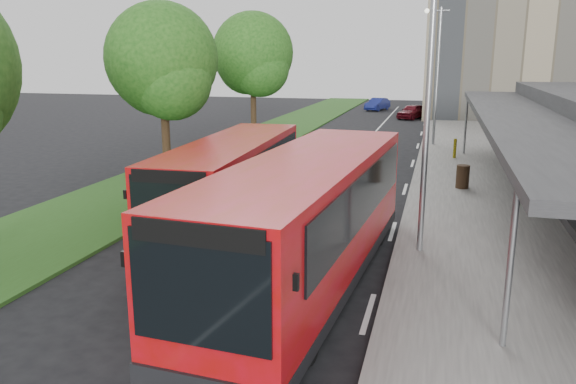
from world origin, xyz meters
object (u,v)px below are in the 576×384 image
(tree_mid, at_px, (163,67))
(bollard, at_px, (455,148))
(lamp_post_far, at_px, (436,68))
(car_near, at_px, (412,111))
(tree_far, at_px, (253,58))
(bus_main, at_px, (308,221))
(litter_bin, at_px, (463,177))
(bus_second, at_px, (232,181))
(lamp_post_near, at_px, (426,82))
(car_far, at_px, (377,104))

(tree_mid, xyz_separation_m, bollard, (12.38, 8.32, -4.28))
(lamp_post_far, height_order, bollard, lamp_post_far)
(car_near, bearing_deg, tree_far, -96.30)
(tree_far, xyz_separation_m, bus_main, (8.66, -21.77, -3.67))
(litter_bin, bearing_deg, bus_second, -138.35)
(tree_far, height_order, lamp_post_near, lamp_post_near)
(tree_mid, distance_m, litter_bin, 13.34)
(bus_second, height_order, bollard, bus_second)
(bus_second, relative_size, car_near, 2.58)
(bus_main, bearing_deg, bollard, 82.50)
(lamp_post_near, bearing_deg, tree_mid, 147.64)
(tree_mid, relative_size, tree_far, 0.94)
(tree_mid, bearing_deg, car_near, 72.47)
(bollard, xyz_separation_m, car_far, (-7.14, 27.86, -0.03))
(tree_far, xyz_separation_m, bollard, (12.38, -3.68, -4.59))
(bus_second, height_order, car_far, bus_second)
(tree_mid, xyz_separation_m, car_near, (9.11, 28.84, -4.30))
(tree_far, distance_m, litter_bin, 17.25)
(lamp_post_far, height_order, car_far, lamp_post_far)
(tree_mid, height_order, lamp_post_near, lamp_post_near)
(lamp_post_far, distance_m, bus_main, 23.07)
(lamp_post_near, distance_m, bus_second, 7.03)
(bus_main, relative_size, litter_bin, 11.71)
(tree_mid, bearing_deg, bus_main, -48.44)
(tree_far, bearing_deg, bollard, -16.54)
(lamp_post_far, bearing_deg, bus_main, -96.20)
(bus_main, relative_size, bus_second, 1.12)
(litter_bin, bearing_deg, tree_far, 139.14)
(bus_second, relative_size, litter_bin, 10.41)
(lamp_post_near, distance_m, car_near, 36.18)
(tree_far, height_order, car_far, tree_far)
(bollard, relative_size, car_far, 0.27)
(lamp_post_near, xyz_separation_m, bus_main, (-2.47, -2.72, -3.15))
(bus_main, bearing_deg, car_far, 98.38)
(car_near, bearing_deg, bollard, -58.83)
(bollard, bearing_deg, car_far, 104.38)
(tree_mid, bearing_deg, lamp_post_far, 49.32)
(tree_mid, distance_m, bollard, 15.52)
(lamp_post_near, distance_m, lamp_post_far, 20.00)
(tree_mid, bearing_deg, car_far, 81.76)
(tree_mid, height_order, car_far, tree_mid)
(tree_far, xyz_separation_m, bus_second, (5.13, -17.49, -3.84))
(bus_second, bearing_deg, bus_main, -53.12)
(tree_mid, relative_size, car_near, 2.02)
(tree_mid, xyz_separation_m, bus_main, (8.66, -9.77, -3.37))
(tree_mid, bearing_deg, bus_second, -46.92)
(tree_mid, distance_m, bus_second, 8.30)
(bus_main, bearing_deg, tree_mid, 135.68)
(tree_far, height_order, litter_bin, tree_far)
(litter_bin, height_order, car_near, car_near)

